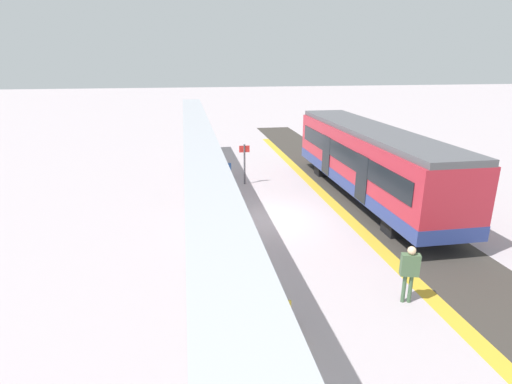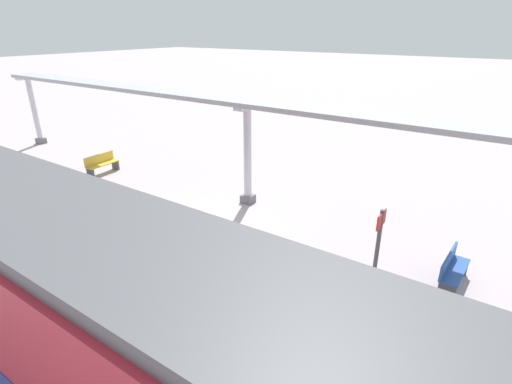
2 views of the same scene
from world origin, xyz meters
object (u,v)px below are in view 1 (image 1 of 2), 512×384
(trash_bin, at_px, (200,142))
(passenger_waiting_near_edge, at_px, (410,268))
(bench_mid_platform, at_px, (260,316))
(platform_info_sign, at_px, (244,160))
(canopy_pillar_nearest, at_px, (193,127))
(canopy_pillar_second, at_px, (201,183))
(bench_near_end, at_px, (218,170))
(train_near_carriage, at_px, (368,161))

(trash_bin, distance_m, passenger_waiting_near_edge, 22.89)
(bench_mid_platform, distance_m, passenger_waiting_near_edge, 4.36)
(trash_bin, height_order, platform_info_sign, platform_info_sign)
(bench_mid_platform, bearing_deg, canopy_pillar_nearest, -87.13)
(canopy_pillar_second, relative_size, platform_info_sign, 1.64)
(canopy_pillar_second, height_order, bench_mid_platform, canopy_pillar_second)
(bench_near_end, height_order, trash_bin, trash_bin)
(canopy_pillar_nearest, distance_m, trash_bin, 1.97)
(canopy_pillar_nearest, bearing_deg, platform_info_sign, 106.03)
(bench_near_end, bearing_deg, trash_bin, -85.50)
(trash_bin, relative_size, passenger_waiting_near_edge, 0.57)
(canopy_pillar_nearest, distance_m, passenger_waiting_near_edge, 21.73)
(trash_bin, xyz_separation_m, platform_info_sign, (-2.00, 10.17, 0.84))
(platform_info_sign, bearing_deg, canopy_pillar_nearest, -73.97)
(train_near_carriage, xyz_separation_m, canopy_pillar_second, (8.07, 2.27, -0.00))
(canopy_pillar_nearest, height_order, bench_mid_platform, canopy_pillar_nearest)
(canopy_pillar_nearest, distance_m, platform_info_sign, 9.21)
(train_near_carriage, xyz_separation_m, bench_near_end, (6.85, -4.88, -1.39))
(bench_near_end, bearing_deg, platform_info_sign, 130.57)
(bench_near_end, bearing_deg, train_near_carriage, 144.55)
(train_near_carriage, height_order, canopy_pillar_second, canopy_pillar_second)
(bench_mid_platform, xyz_separation_m, trash_bin, (0.55, -22.98, 0.04))
(train_near_carriage, distance_m, canopy_pillar_nearest, 14.60)
(canopy_pillar_second, distance_m, bench_near_end, 7.38)
(bench_near_end, xyz_separation_m, platform_info_sign, (-1.32, 1.55, 0.89))
(passenger_waiting_near_edge, bearing_deg, trash_bin, -77.83)
(platform_info_sign, bearing_deg, bench_mid_platform, 83.53)
(platform_info_sign, bearing_deg, bench_near_end, -49.43)
(bench_mid_platform, bearing_deg, platform_info_sign, -96.47)
(trash_bin, bearing_deg, passenger_waiting_near_edge, 102.17)
(train_near_carriage, height_order, platform_info_sign, train_near_carriage)
(bench_near_end, bearing_deg, bench_mid_platform, 89.49)
(train_near_carriage, xyz_separation_m, trash_bin, (7.53, -13.50, -1.35))
(canopy_pillar_nearest, relative_size, bench_near_end, 2.37)
(canopy_pillar_nearest, height_order, bench_near_end, canopy_pillar_nearest)
(trash_bin, xyz_separation_m, passenger_waiting_near_edge, (-4.82, 22.37, 0.58))
(trash_bin, bearing_deg, bench_mid_platform, 91.37)
(canopy_pillar_nearest, xyz_separation_m, canopy_pillar_second, (0.00, 14.44, 0.00))
(bench_near_end, relative_size, bench_mid_platform, 1.00)
(bench_mid_platform, xyz_separation_m, passenger_waiting_near_edge, (-4.27, -0.60, 0.63))
(train_near_carriage, relative_size, canopy_pillar_nearest, 3.81)
(canopy_pillar_nearest, distance_m, bench_mid_platform, 21.72)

